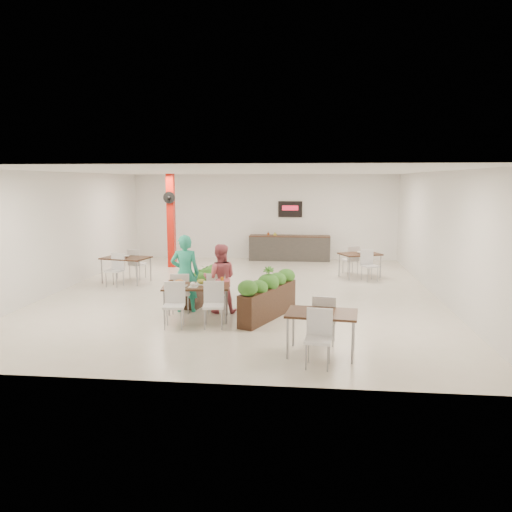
{
  "coord_description": "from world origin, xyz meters",
  "views": [
    {
      "loc": [
        1.69,
        -12.89,
        2.97
      ],
      "look_at": [
        0.4,
        -0.63,
        1.1
      ],
      "focal_mm": 35.0,
      "sensor_mm": 36.0,
      "label": 1
    }
  ],
  "objects_px": {
    "diner_woman": "(220,279)",
    "side_table_b": "(360,257)",
    "service_counter": "(289,247)",
    "red_column": "(171,220)",
    "side_table_c": "(322,319)",
    "planter_left": "(204,283)",
    "diner_man": "(185,273)",
    "main_table": "(196,291)",
    "planter_right": "(268,295)",
    "side_table_a": "(126,261)"
  },
  "relations": [
    {
      "from": "diner_man",
      "to": "side_table_b",
      "type": "bearing_deg",
      "value": -141.49
    },
    {
      "from": "side_table_b",
      "to": "diner_woman",
      "type": "bearing_deg",
      "value": -151.69
    },
    {
      "from": "diner_woman",
      "to": "side_table_b",
      "type": "height_order",
      "value": "diner_woman"
    },
    {
      "from": "planter_left",
      "to": "planter_right",
      "type": "distance_m",
      "value": 2.11
    },
    {
      "from": "main_table",
      "to": "side_table_c",
      "type": "bearing_deg",
      "value": -36.15
    },
    {
      "from": "red_column",
      "to": "side_table_c",
      "type": "height_order",
      "value": "red_column"
    },
    {
      "from": "side_table_a",
      "to": "side_table_b",
      "type": "relative_size",
      "value": 1.01
    },
    {
      "from": "service_counter",
      "to": "main_table",
      "type": "xyz_separation_m",
      "value": [
        -1.69,
        -8.31,
        0.14
      ]
    },
    {
      "from": "service_counter",
      "to": "planter_right",
      "type": "height_order",
      "value": "service_counter"
    },
    {
      "from": "diner_woman",
      "to": "planter_right",
      "type": "distance_m",
      "value": 1.22
    },
    {
      "from": "service_counter",
      "to": "diner_man",
      "type": "relative_size",
      "value": 1.7
    },
    {
      "from": "service_counter",
      "to": "side_table_a",
      "type": "xyz_separation_m",
      "value": [
        -4.61,
        -4.62,
        0.15
      ]
    },
    {
      "from": "planter_right",
      "to": "side_table_b",
      "type": "xyz_separation_m",
      "value": [
        2.44,
        4.92,
        0.11
      ]
    },
    {
      "from": "main_table",
      "to": "side_table_a",
      "type": "bearing_deg",
      "value": 128.31
    },
    {
      "from": "diner_woman",
      "to": "side_table_c",
      "type": "height_order",
      "value": "diner_woman"
    },
    {
      "from": "main_table",
      "to": "diner_man",
      "type": "relative_size",
      "value": 1.0
    },
    {
      "from": "side_table_a",
      "to": "side_table_b",
      "type": "xyz_separation_m",
      "value": [
        6.9,
        1.5,
        -0.01
      ]
    },
    {
      "from": "red_column",
      "to": "diner_man",
      "type": "bearing_deg",
      "value": -71.64
    },
    {
      "from": "main_table",
      "to": "side_table_a",
      "type": "distance_m",
      "value": 4.71
    },
    {
      "from": "main_table",
      "to": "planter_left",
      "type": "xyz_separation_m",
      "value": [
        -0.15,
        1.55,
        -0.14
      ]
    },
    {
      "from": "planter_left",
      "to": "diner_woman",
      "type": "bearing_deg",
      "value": -57.88
    },
    {
      "from": "service_counter",
      "to": "side_table_a",
      "type": "bearing_deg",
      "value": -134.94
    },
    {
      "from": "diner_man",
      "to": "side_table_a",
      "type": "height_order",
      "value": "diner_man"
    },
    {
      "from": "side_table_b",
      "to": "planter_right",
      "type": "bearing_deg",
      "value": -139.93
    },
    {
      "from": "diner_man",
      "to": "planter_right",
      "type": "relative_size",
      "value": 0.87
    },
    {
      "from": "red_column",
      "to": "diner_man",
      "type": "xyz_separation_m",
      "value": [
        1.92,
        -5.79,
        -0.76
      ]
    },
    {
      "from": "service_counter",
      "to": "side_table_c",
      "type": "relative_size",
      "value": 1.81
    },
    {
      "from": "service_counter",
      "to": "diner_man",
      "type": "xyz_separation_m",
      "value": [
        -2.08,
        -7.66,
        0.39
      ]
    },
    {
      "from": "red_column",
      "to": "planter_left",
      "type": "bearing_deg",
      "value": -66.2
    },
    {
      "from": "service_counter",
      "to": "main_table",
      "type": "relative_size",
      "value": 1.7
    },
    {
      "from": "red_column",
      "to": "side_table_c",
      "type": "bearing_deg",
      "value": -59.45
    },
    {
      "from": "service_counter",
      "to": "diner_woman",
      "type": "height_order",
      "value": "service_counter"
    },
    {
      "from": "side_table_b",
      "to": "red_column",
      "type": "bearing_deg",
      "value": 145.18
    },
    {
      "from": "side_table_a",
      "to": "diner_man",
      "type": "bearing_deg",
      "value": -37.65
    },
    {
      "from": "service_counter",
      "to": "main_table",
      "type": "bearing_deg",
      "value": -101.46
    },
    {
      "from": "planter_right",
      "to": "side_table_c",
      "type": "height_order",
      "value": "planter_right"
    },
    {
      "from": "main_table",
      "to": "side_table_a",
      "type": "relative_size",
      "value": 1.06
    },
    {
      "from": "planter_left",
      "to": "planter_right",
      "type": "bearing_deg",
      "value": -37.02
    },
    {
      "from": "diner_man",
      "to": "side_table_a",
      "type": "relative_size",
      "value": 1.06
    },
    {
      "from": "red_column",
      "to": "side_table_b",
      "type": "distance_m",
      "value": 6.49
    },
    {
      "from": "main_table",
      "to": "diner_woman",
      "type": "height_order",
      "value": "diner_woman"
    },
    {
      "from": "planter_left",
      "to": "side_table_c",
      "type": "distance_m",
      "value": 4.45
    },
    {
      "from": "red_column",
      "to": "side_table_b",
      "type": "relative_size",
      "value": 1.94
    },
    {
      "from": "planter_right",
      "to": "side_table_c",
      "type": "distance_m",
      "value": 2.46
    },
    {
      "from": "side_table_b",
      "to": "side_table_c",
      "type": "distance_m",
      "value": 7.24
    },
    {
      "from": "side_table_b",
      "to": "diner_man",
      "type": "bearing_deg",
      "value": -157.42
    },
    {
      "from": "diner_man",
      "to": "side_table_c",
      "type": "xyz_separation_m",
      "value": [
        3.02,
        -2.58,
        -0.26
      ]
    },
    {
      "from": "planter_left",
      "to": "side_table_c",
      "type": "relative_size",
      "value": 1.06
    },
    {
      "from": "side_table_c",
      "to": "diner_man",
      "type": "bearing_deg",
      "value": 146.06
    },
    {
      "from": "red_column",
      "to": "planter_right",
      "type": "xyz_separation_m",
      "value": [
        3.85,
        -6.17,
        -1.12
      ]
    }
  ]
}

